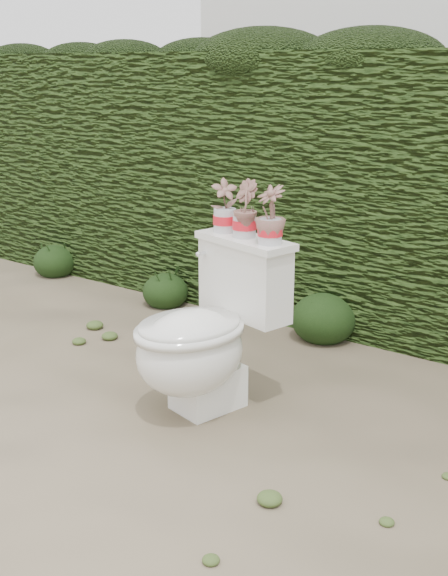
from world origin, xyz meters
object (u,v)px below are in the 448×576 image
Objects in this scene: potted_plant_left at (225,207)px; potted_plant_right at (270,217)px; potted_plant_center at (245,210)px; toilet at (204,336)px.

potted_plant_left is 0.97× the size of potted_plant_right.
potted_plant_right is at bearing -151.92° from potted_plant_center.
potted_plant_right reaches higher than potted_plant_left.
potted_plant_left is at bearing 28.08° from potted_plant_center.
potted_plant_left is at bearing -179.06° from potted_plant_right.
potted_plant_right is at bearing 55.64° from toilet.
potted_plant_center is at bearing 91.08° from toilet.
potted_plant_right reaches higher than toilet.
potted_plant_center is 0.17m from potted_plant_right.
potted_plant_right is (0.30, -0.08, 0.00)m from potted_plant_left.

